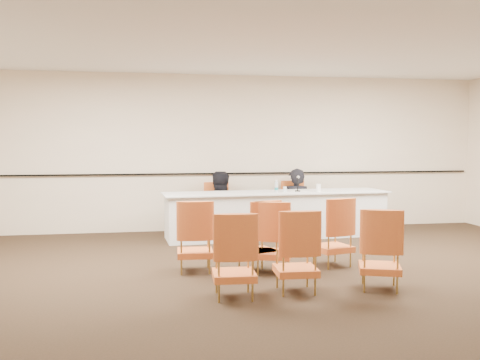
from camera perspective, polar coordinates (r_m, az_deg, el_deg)
The scene contains 21 objects.
floor at distance 6.71m, azimuth 4.94°, elevation -10.65°, with size 10.00×10.00×0.00m, color black.
ceiling at distance 6.63m, azimuth 5.10°, elevation 15.33°, with size 10.00×10.00×0.00m, color silver.
wall_back at distance 10.41m, azimuth -0.68°, elevation 2.92°, with size 10.00×0.04×3.00m, color #F5E3C1.
wall_rail at distance 10.39m, azimuth -0.64°, elevation 0.71°, with size 9.80×0.04×0.03m, color black.
panel_table at distance 9.66m, azimuth 3.91°, elevation -3.67°, with size 4.06×0.93×0.81m, color silver, non-canonical shape.
panelist_main at distance 10.40m, azimuth 5.97°, elevation -3.34°, with size 0.61×0.40×1.66m, color black.
panelist_main_chair at distance 10.39m, azimuth 5.98°, elevation -2.77°, with size 0.50×0.50×0.95m, color orange, non-canonical shape.
panelist_second at distance 10.01m, azimuth -2.31°, elevation -3.98°, with size 0.83×0.65×1.71m, color black.
panelist_second_chair at distance 9.99m, azimuth -2.31°, elevation -3.03°, with size 0.50×0.50×0.95m, color orange, non-canonical shape.
papers at distance 9.71m, azimuth 6.33°, elevation -1.22°, with size 0.30×0.22×0.00m, color white.
microphone at distance 9.68m, azimuth 6.17°, elevation -0.40°, with size 0.10×0.20×0.29m, color black, non-canonical shape.
water_bottle at distance 9.54m, azimuth 3.90°, elevation -0.64°, with size 0.07×0.07×0.22m, color #187A85, non-canonical shape.
drinking_glass at distance 9.57m, azimuth 4.81°, elevation -1.00°, with size 0.06×0.06×0.10m, color silver.
coffee_cup at distance 9.71m, azimuth 8.36°, elevation -0.83°, with size 0.09×0.09×0.14m, color white.
aud_chair_front_left at distance 7.08m, azimuth -4.83°, elevation -5.95°, with size 0.50×0.50×0.95m, color orange, non-canonical shape.
aud_chair_front_mid at distance 7.00m, azimuth 3.62°, elevation -6.05°, with size 0.50×0.50×0.95m, color orange, non-canonical shape.
aud_chair_front_right at distance 7.48m, azimuth 9.80°, elevation -5.45°, with size 0.50×0.50×0.95m, color orange, non-canonical shape.
aud_chair_back_left at distance 5.89m, azimuth -0.65°, elevation -7.97°, with size 0.50×0.50×0.95m, color orange, non-canonical shape.
aud_chair_back_mid at distance 6.14m, azimuth 5.98°, elevation -7.50°, with size 0.50×0.50×0.95m, color orange, non-canonical shape.
aud_chair_back_right at distance 6.42m, azimuth 14.71°, elevation -7.09°, with size 0.50×0.50×0.95m, color orange, non-canonical shape.
aud_chair_extra at distance 7.08m, azimuth 1.90°, elevation -5.93°, with size 0.50×0.50×0.95m, color orange, non-canonical shape.
Camera 1 is at (-1.68, -6.28, 1.70)m, focal length 40.00 mm.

